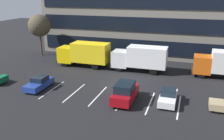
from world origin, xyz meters
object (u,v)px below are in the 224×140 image
object	(u,v)px
bare_tree	(39,26)
box_truck_white	(140,57)
suv_maroon	(125,92)
sedan_navy	(39,83)
box_truck_yellow_all	(84,53)
sedan_white	(168,97)

from	to	relation	value
bare_tree	box_truck_white	bearing A→B (deg)	-11.28
suv_maroon	bare_tree	world-z (taller)	bare_tree
suv_maroon	bare_tree	bearing A→B (deg)	143.60
sedan_navy	bare_tree	world-z (taller)	bare_tree
suv_maroon	sedan_navy	xyz separation A→B (m)	(-10.23, 0.30, -0.31)
box_truck_white	sedan_navy	world-z (taller)	box_truck_white
bare_tree	suv_maroon	bearing A→B (deg)	-36.40
box_truck_yellow_all	bare_tree	distance (m)	10.98
box_truck_yellow_all	suv_maroon	size ratio (longest dim) A/B	1.71
box_truck_yellow_all	sedan_navy	bearing A→B (deg)	-97.98
box_truck_yellow_all	sedan_navy	size ratio (longest dim) A/B	1.94
sedan_navy	bare_tree	size ratio (longest dim) A/B	0.57
box_truck_white	bare_tree	bearing A→B (deg)	168.72
box_truck_white	suv_maroon	size ratio (longest dim) A/B	1.69
sedan_white	bare_tree	xyz separation A→B (m)	(-22.87, 12.80, 4.46)
box_truck_yellow_all	sedan_navy	distance (m)	9.85
box_truck_white	bare_tree	size ratio (longest dim) A/B	1.09
box_truck_yellow_all	bare_tree	xyz separation A→B (m)	(-9.82, 3.81, 3.11)
sedan_navy	suv_maroon	bearing A→B (deg)	-1.66
sedan_navy	bare_tree	bearing A→B (deg)	122.12
bare_tree	box_truck_yellow_all	bearing A→B (deg)	-21.22
sedan_navy	box_truck_yellow_all	bearing A→B (deg)	82.02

